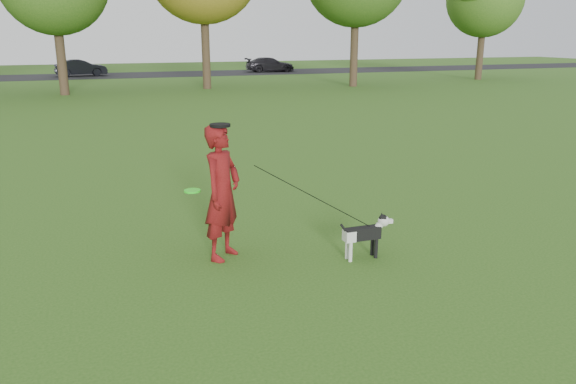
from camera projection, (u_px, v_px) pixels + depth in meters
name	position (u px, v px, depth m)	size (l,w,h in m)	color
ground	(303.00, 251.00, 8.52)	(120.00, 120.00, 0.00)	#285116
road	(123.00, 75.00, 44.79)	(120.00, 7.00, 0.02)	black
man	(222.00, 193.00, 8.03)	(0.72, 0.47, 1.97)	#5D0D0D
dog	(366.00, 232.00, 8.15)	(0.86, 0.17, 0.66)	black
car_mid	(81.00, 68.00, 43.60)	(1.34, 3.84, 1.27)	black
car_right	(270.00, 65.00, 48.59)	(1.71, 4.21, 1.22)	black
man_held_items	(314.00, 197.00, 8.10)	(2.62, 0.87, 1.54)	#26F81F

